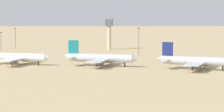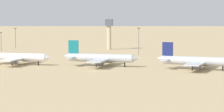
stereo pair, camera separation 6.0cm
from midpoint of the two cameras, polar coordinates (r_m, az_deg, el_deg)
ground at (r=265.60m, az=-2.12°, el=-1.63°), size 4000.00×4000.00×0.00m
ridge_west at (r=1319.63m, az=-2.17°, el=5.06°), size 386.72×289.14×65.57m
ridge_center at (r=1389.04m, az=11.91°, el=4.91°), size 312.35×266.73×63.15m
parked_jet_red_2 at (r=300.14m, az=-10.25°, el=-0.10°), size 40.78×34.21×13.49m
parked_jet_teal_3 at (r=287.24m, az=-1.31°, el=-0.21°), size 42.23×35.41×13.97m
parked_jet_navy_4 at (r=273.93m, az=8.98°, el=-0.53°), size 41.92×35.64×13.86m
control_tower at (r=409.77m, az=-0.31°, el=2.67°), size 5.20×5.20×23.39m
light_pole_west at (r=404.53m, az=-11.80°, el=1.70°), size 1.80×0.50×14.03m
light_pole_mid at (r=423.35m, az=-10.31°, el=2.03°), size 1.80×0.50×16.37m
light_pole_east at (r=359.23m, az=2.89°, el=1.76°), size 1.80×0.50×18.45m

